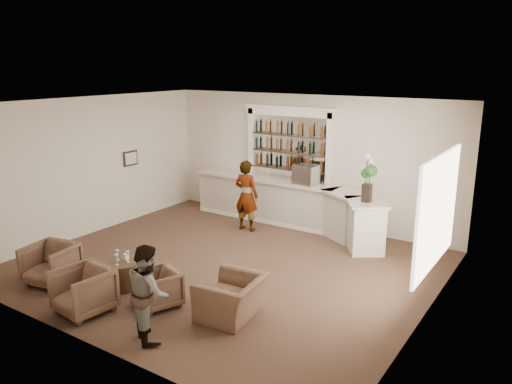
% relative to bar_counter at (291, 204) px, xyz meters
% --- Properties ---
extents(ground, '(8.00, 8.00, 0.00)m').
position_rel_bar_counter_xyz_m(ground, '(0.16, -3.00, -0.57)').
color(ground, brown).
rests_on(ground, ground).
extents(room_shell, '(8.04, 7.02, 3.32)m').
position_rel_bar_counter_xyz_m(room_shell, '(0.33, -2.29, 1.77)').
color(room_shell, beige).
rests_on(room_shell, ground).
extents(bar_counter, '(5.72, 1.80, 1.14)m').
position_rel_bar_counter_xyz_m(bar_counter, '(0.00, 0.00, 0.00)').
color(bar_counter, beige).
rests_on(bar_counter, ground).
extents(back_bar_alcove, '(2.64, 0.25, 3.00)m').
position_rel_bar_counter_xyz_m(back_bar_alcove, '(-0.34, 0.41, 1.46)').
color(back_bar_alcove, white).
rests_on(back_bar_alcove, ground).
extents(cocktail_table, '(0.63, 0.63, 0.50)m').
position_rel_bar_counter_xyz_m(cocktail_table, '(-0.82, -4.89, -0.32)').
color(cocktail_table, '#48331F').
rests_on(cocktail_table, ground).
extents(sommelier, '(0.66, 0.44, 1.77)m').
position_rel_bar_counter_xyz_m(sommelier, '(-0.78, -0.88, 0.31)').
color(sommelier, gray).
rests_on(sommelier, ground).
extents(guest, '(0.91, 0.86, 1.49)m').
position_rel_bar_counter_xyz_m(guest, '(0.87, -5.86, 0.17)').
color(guest, gray).
rests_on(guest, ground).
extents(armchair_left, '(0.97, 0.99, 0.77)m').
position_rel_bar_counter_xyz_m(armchair_left, '(-2.07, -5.49, -0.19)').
color(armchair_left, brown).
rests_on(armchair_left, ground).
extents(armchair_center, '(0.93, 0.95, 0.78)m').
position_rel_bar_counter_xyz_m(armchair_center, '(-0.61, -5.90, -0.19)').
color(armchair_center, brown).
rests_on(armchair_center, ground).
extents(armchair_right, '(0.91, 0.92, 0.65)m').
position_rel_bar_counter_xyz_m(armchair_right, '(0.24, -5.05, -0.25)').
color(armchair_right, brown).
rests_on(armchair_right, ground).
extents(armchair_far, '(1.04, 1.15, 0.68)m').
position_rel_bar_counter_xyz_m(armchair_far, '(1.53, -4.67, -0.23)').
color(armchair_far, brown).
rests_on(armchair_far, ground).
extents(espresso_machine, '(0.58, 0.49, 0.48)m').
position_rel_bar_counter_xyz_m(espresso_machine, '(0.38, 0.04, 0.81)').
color(espresso_machine, '#AEAFB3').
rests_on(espresso_machine, bar_counter).
extents(flower_vase, '(0.28, 0.28, 1.05)m').
position_rel_bar_counter_xyz_m(flower_vase, '(2.23, -0.66, 1.16)').
color(flower_vase, black).
rests_on(flower_vase, bar_counter).
extents(wine_glass_bar_left, '(0.07, 0.07, 0.21)m').
position_rel_bar_counter_xyz_m(wine_glass_bar_left, '(-0.09, 0.00, 0.67)').
color(wine_glass_bar_left, white).
rests_on(wine_glass_bar_left, bar_counter).
extents(wine_glass_bar_right, '(0.07, 0.07, 0.21)m').
position_rel_bar_counter_xyz_m(wine_glass_bar_right, '(-0.75, 0.07, 0.67)').
color(wine_glass_bar_right, white).
rests_on(wine_glass_bar_right, bar_counter).
extents(wine_glass_tbl_a, '(0.07, 0.07, 0.21)m').
position_rel_bar_counter_xyz_m(wine_glass_tbl_a, '(-0.94, -4.86, 0.03)').
color(wine_glass_tbl_a, white).
rests_on(wine_glass_tbl_a, cocktail_table).
extents(wine_glass_tbl_b, '(0.07, 0.07, 0.21)m').
position_rel_bar_counter_xyz_m(wine_glass_tbl_b, '(-0.72, -4.81, 0.03)').
color(wine_glass_tbl_b, white).
rests_on(wine_glass_tbl_b, cocktail_table).
extents(wine_glass_tbl_c, '(0.07, 0.07, 0.21)m').
position_rel_bar_counter_xyz_m(wine_glass_tbl_c, '(-0.78, -5.02, 0.03)').
color(wine_glass_tbl_c, white).
rests_on(wine_glass_tbl_c, cocktail_table).
extents(napkin_holder, '(0.08, 0.08, 0.12)m').
position_rel_bar_counter_xyz_m(napkin_holder, '(-0.84, -4.75, -0.01)').
color(napkin_holder, white).
rests_on(napkin_holder, cocktail_table).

